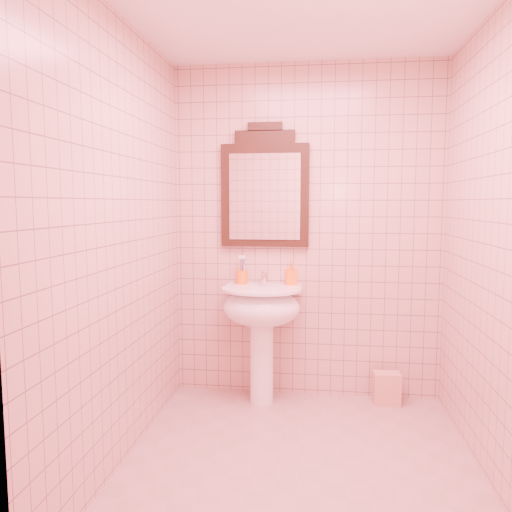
# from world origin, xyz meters

# --- Properties ---
(floor) EXTENTS (2.20, 2.20, 0.00)m
(floor) POSITION_xyz_m (0.00, 0.00, 0.00)
(floor) COLOR tan
(floor) RESTS_ON ground
(back_wall) EXTENTS (2.00, 0.02, 2.50)m
(back_wall) POSITION_xyz_m (0.00, 1.10, 1.25)
(back_wall) COLOR #CC998F
(back_wall) RESTS_ON floor
(pedestal_sink) EXTENTS (0.58, 0.58, 0.86)m
(pedestal_sink) POSITION_xyz_m (-0.31, 0.87, 0.66)
(pedestal_sink) COLOR white
(pedestal_sink) RESTS_ON floor
(faucet) EXTENTS (0.04, 0.16, 0.11)m
(faucet) POSITION_xyz_m (-0.31, 1.01, 0.92)
(faucet) COLOR white
(faucet) RESTS_ON pedestal_sink
(mirror) EXTENTS (0.66, 0.06, 0.92)m
(mirror) POSITION_xyz_m (-0.31, 1.07, 1.57)
(mirror) COLOR black
(mirror) RESTS_ON back_wall
(toothbrush_cup) EXTENTS (0.08, 0.08, 0.19)m
(toothbrush_cup) POSITION_xyz_m (-0.48, 1.02, 0.92)
(toothbrush_cup) COLOR orange
(toothbrush_cup) RESTS_ON pedestal_sink
(soap_dispenser) EXTENTS (0.10, 0.10, 0.17)m
(soap_dispenser) POSITION_xyz_m (-0.11, 1.03, 0.95)
(soap_dispenser) COLOR orange
(soap_dispenser) RESTS_ON pedestal_sink
(towel) EXTENTS (0.20, 0.14, 0.23)m
(towel) POSITION_xyz_m (0.60, 0.97, 0.12)
(towel) COLOR #EAAF8A
(towel) RESTS_ON floor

